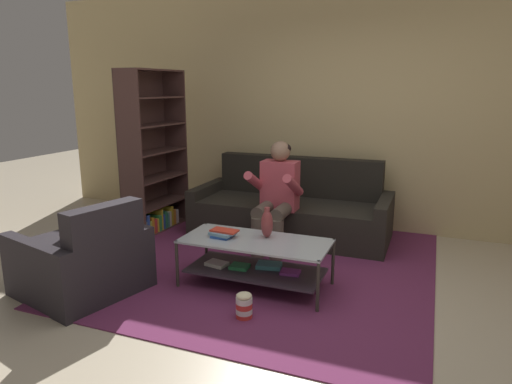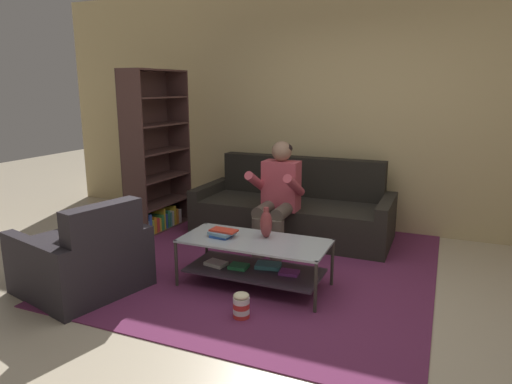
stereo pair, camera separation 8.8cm
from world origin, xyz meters
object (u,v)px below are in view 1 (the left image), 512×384
Objects in this scene: coffee_table at (255,256)px; book_stack at (223,233)px; bookshelf at (151,167)px; couch at (291,211)px; popcorn_tub at (244,306)px; person_seated_center at (277,192)px; vase at (267,223)px; armchair at (83,261)px.

coffee_table is 0.35m from book_stack.
couch is at bearing 12.41° from bookshelf.
book_stack is 1.18× the size of popcorn_tub.
bookshelf is at bearing 142.64° from book_stack.
couch is 0.64m from person_seated_center.
coffee_table is at bearing 4.63° from book_stack.
couch is 8.27× the size of vase.
popcorn_tub is (0.27, -1.50, -0.53)m from person_seated_center.
vase is at bearing 18.65° from book_stack.
couch is 1.49m from coffee_table.
coffee_table is 2.16m from bookshelf.
popcorn_tub is at bearing -82.55° from couch.
person_seated_center is 4.25× the size of vase.
armchair is (-1.18, -2.11, -0.02)m from couch.
vase is 1.31× the size of popcorn_tub.
armchair reaches higher than popcorn_tub.
couch reaches higher than vase.
couch reaches higher than book_stack.
bookshelf is 1.76× the size of armchair.
bookshelf reaches higher than coffee_table.
bookshelf reaches higher than popcorn_tub.
armchair is (-1.02, -0.61, -0.19)m from book_stack.
bookshelf reaches higher than armchair.
person_seated_center is at bearing 100.07° from popcorn_tub.
book_stack is at bearing -175.37° from coffee_table.
bookshelf is 1.88m from armchair.
book_stack is 0.77m from popcorn_tub.
armchair is at bearing -152.26° from vase.
coffee_table is 4.68× the size of vase.
armchair reaches higher than coffee_table.
book_stack is 1.90m from bookshelf.
person_seated_center is 0.91× the size of coffee_table.
book_stack reaches higher than popcorn_tub.
couch is 10.86× the size of popcorn_tub.
book_stack is 0.23× the size of armchair.
coffee_table is at bearing -32.00° from bookshelf.
person_seated_center is 2.00m from armchair.
book_stack is at bearing -99.38° from person_seated_center.
vase is (0.20, -1.38, 0.27)m from couch.
vase is 0.40m from book_stack.
popcorn_tub is (1.92, -1.68, -0.67)m from bookshelf.
vase is (0.20, -0.84, -0.08)m from person_seated_center.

